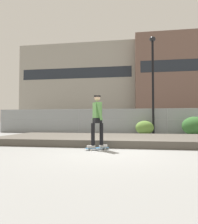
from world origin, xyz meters
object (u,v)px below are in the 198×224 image
object	(u,v)px
skater	(97,117)
parked_car_near	(83,122)
shrub_center	(195,126)
shrub_left	(145,128)
street_lamp	(153,73)
skateboard	(97,148)
parked_car_mid	(153,122)

from	to	relation	value
skater	parked_car_near	distance (m)	11.23
parked_car_near	shrub_center	size ratio (longest dim) A/B	2.81
shrub_left	shrub_center	xyz separation A→B (m)	(3.16, -0.36, 0.14)
shrub_center	street_lamp	bearing A→B (deg)	163.65
skater	shrub_left	bearing A→B (deg)	73.70
skateboard	parked_car_near	distance (m)	11.26
street_lamp	parked_car_mid	xyz separation A→B (m)	(0.37, 3.15, -3.49)
skateboard	parked_car_mid	bearing A→B (deg)	73.82
skateboard	parked_car_near	bearing A→B (deg)	105.52
skater	parked_car_near	world-z (taller)	skater
shrub_left	skateboard	bearing A→B (deg)	-106.30
parked_car_mid	shrub_left	xyz separation A→B (m)	(-1.01, -3.53, -0.36)
skateboard	street_lamp	distance (m)	9.24
skateboard	parked_car_near	world-z (taller)	parked_car_near
street_lamp	parked_car_near	xyz separation A→B (m)	(-5.78, 3.12, -3.49)
parked_car_mid	shrub_left	distance (m)	3.69
street_lamp	shrub_center	world-z (taller)	street_lamp
skater	street_lamp	size ratio (longest dim) A/B	0.26
skateboard	shrub_left	world-z (taller)	shrub_left
skater	shrub_left	world-z (taller)	skater
parked_car_near	skateboard	bearing A→B (deg)	-74.48
skater	parked_car_mid	world-z (taller)	skater
skateboard	parked_car_mid	size ratio (longest dim) A/B	0.18
skater	parked_car_near	xyz separation A→B (m)	(-3.00, 10.82, -0.28)
parked_car_near	shrub_left	bearing A→B (deg)	-34.21
parked_car_near	parked_car_mid	distance (m)	6.15
parked_car_mid	skateboard	bearing A→B (deg)	-106.18
skater	shrub_left	distance (m)	7.65
skater	street_lamp	distance (m)	8.80
shrub_left	shrub_center	size ratio (longest dim) A/B	0.78
parked_car_mid	shrub_center	distance (m)	4.45
skateboard	shrub_left	xyz separation A→B (m)	(2.14, 7.32, 0.42)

